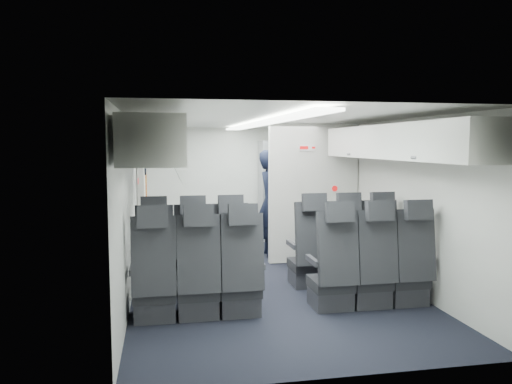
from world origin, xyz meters
name	(u,v)px	position (x,y,z in m)	size (l,w,h in m)	color
cabin_shell	(262,197)	(0.00, 0.00, 1.12)	(3.41, 6.01, 2.16)	black
seat_row_front	(270,258)	(0.00, -0.53, 0.40)	(3.33, 0.56, 1.24)	black
seat_row_mid	(288,276)	(0.00, -1.43, 0.40)	(3.33, 0.56, 1.24)	black
overhead_bin_left_rear	(153,141)	(-1.40, -2.00, 1.86)	(0.53, 1.80, 0.40)	silver
overhead_bin_left_front_open	(152,152)	(-1.44, -0.25, 1.74)	(0.64, 1.70, 0.72)	#9E9E93
overhead_bin_right_rear	(438,141)	(1.40, -2.00, 1.86)	(0.53, 1.80, 0.40)	silver
overhead_bin_right_front	(367,142)	(1.40, -0.25, 1.86)	(0.53, 1.70, 0.40)	silver
bulkhead_partition	(313,193)	(0.98, 0.80, 1.08)	(1.40, 0.15, 2.13)	silver
galley_unit	(282,190)	(0.95, 2.72, 0.95)	(0.85, 0.52, 1.90)	#939399
boarding_door	(142,199)	(-1.64, 1.55, 0.95)	(0.12, 1.27, 1.86)	silver
flight_attendant	(270,203)	(0.42, 1.35, 0.87)	(0.63, 0.42, 1.74)	black
carry_on_bag	(153,149)	(-1.42, -0.39, 1.78)	(0.41, 0.28, 0.24)	black
papers	(282,193)	(0.61, 1.30, 1.04)	(0.19, 0.02, 0.13)	white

